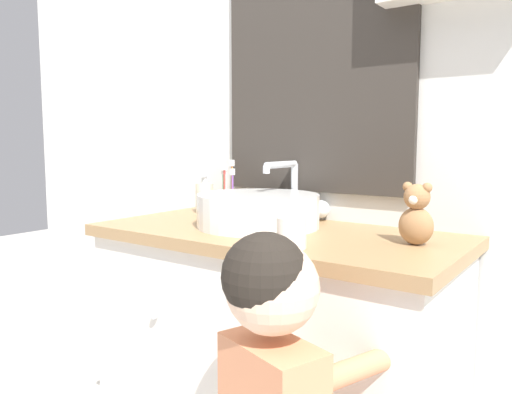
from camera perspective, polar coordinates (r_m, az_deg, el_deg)
wall_back at (r=1.69m, az=8.15°, el=12.36°), size 3.20×0.18×2.50m
vanity_counter at (r=1.60m, az=1.89°, el=-18.84°), size 1.08×0.52×0.85m
sink_basin at (r=1.52m, az=0.40°, el=-1.43°), size 0.37×0.43×0.20m
toothbrush_holder at (r=1.75m, az=-3.27°, el=-0.69°), size 0.09×0.09×0.19m
soap_dispenser at (r=1.81m, az=-5.91°, el=-0.03°), size 0.06×0.06×0.15m
teddy_bear at (r=1.31m, az=17.85°, el=-2.02°), size 0.09×0.07×0.16m
drinking_cup at (r=1.21m, az=4.06°, el=-4.10°), size 0.07×0.07×0.08m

